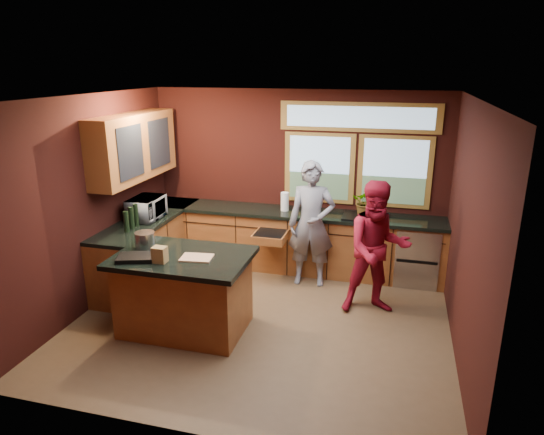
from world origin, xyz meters
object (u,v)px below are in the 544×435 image
at_px(stock_pot, 145,239).
at_px(island, 185,292).
at_px(person_grey, 311,224).
at_px(cutting_board, 197,258).
at_px(person_red, 377,248).

bearing_deg(stock_pot, island, -15.26).
relative_size(person_grey, cutting_board, 5.12).
distance_m(person_red, stock_pot, 2.85).
bearing_deg(stock_pot, person_red, 17.97).
relative_size(person_red, cutting_board, 4.89).
height_order(island, person_red, person_red).
bearing_deg(person_grey, stock_pot, -144.61).
bearing_deg(stock_pot, cutting_board, -14.93).
relative_size(island, stock_pot, 6.46).
bearing_deg(person_grey, island, -131.27).
relative_size(person_red, stock_pot, 7.14).
xyz_separation_m(person_red, cutting_board, (-1.95, -1.08, 0.10)).
bearing_deg(island, stock_pot, 164.74).
bearing_deg(cutting_board, person_red, 28.87).
distance_m(person_red, cutting_board, 2.23).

